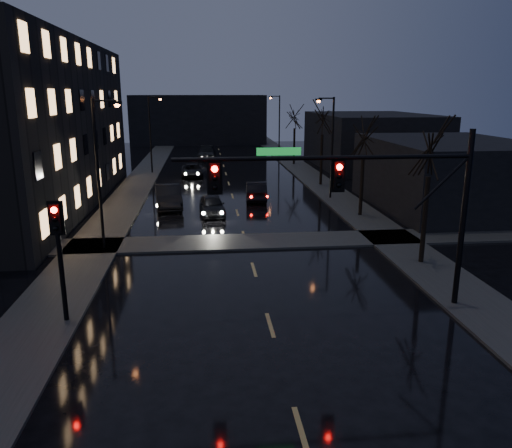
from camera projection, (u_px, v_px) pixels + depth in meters
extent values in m
cube|color=#2D2D2B|center=(133.00, 190.00, 43.45)|extent=(3.00, 140.00, 0.12)
cube|color=#2D2D2B|center=(324.00, 187.00, 45.15)|extent=(3.00, 140.00, 0.12)
cube|color=#2D2D2B|center=(246.00, 242.00, 28.43)|extent=(40.00, 3.00, 0.12)
cube|color=black|center=(7.00, 125.00, 36.33)|extent=(12.00, 30.00, 12.00)
cube|color=black|center=(448.00, 174.00, 36.58)|extent=(10.00, 14.00, 5.00)
cube|color=black|center=(370.00, 140.00, 57.77)|extent=(12.00, 18.00, 6.00)
cube|color=black|center=(199.00, 119.00, 84.37)|extent=(22.00, 10.00, 8.00)
cylinder|color=black|center=(463.00, 221.00, 19.18)|extent=(0.22, 0.22, 7.00)
cylinder|color=black|center=(325.00, 158.00, 17.99)|extent=(11.00, 0.16, 0.16)
cylinder|color=black|center=(442.00, 183.00, 18.70)|extent=(2.05, 0.10, 2.05)
cube|color=#0C591E|center=(279.00, 151.00, 17.76)|extent=(1.60, 0.04, 0.28)
cube|color=black|center=(215.00, 178.00, 17.76)|extent=(0.35, 0.28, 1.05)
sphere|color=#FF0705|center=(215.00, 169.00, 17.52)|extent=(0.22, 0.22, 0.22)
cube|color=black|center=(338.00, 176.00, 18.21)|extent=(0.35, 0.28, 1.05)
sphere|color=#FF0705|center=(340.00, 167.00, 17.97)|extent=(0.22, 0.22, 0.22)
cylinder|color=black|center=(61.00, 267.00, 17.99)|extent=(0.18, 0.18, 4.40)
cube|color=black|center=(56.00, 218.00, 17.54)|extent=(0.35, 0.28, 1.05)
sphere|color=#FF0705|center=(54.00, 210.00, 17.30)|extent=(0.22, 0.22, 0.22)
cylinder|color=black|center=(424.00, 221.00, 24.40)|extent=(0.24, 0.24, 4.40)
cylinder|color=black|center=(362.00, 187.00, 34.05)|extent=(0.24, 0.24, 4.12)
cylinder|color=black|center=(321.00, 160.00, 45.53)|extent=(0.24, 0.24, 4.68)
cylinder|color=black|center=(294.00, 147.00, 59.05)|extent=(0.24, 0.24, 4.29)
cylinder|color=black|center=(99.00, 177.00, 26.17)|extent=(0.16, 0.16, 8.00)
cylinder|color=black|center=(105.00, 101.00, 25.24)|extent=(1.20, 0.10, 0.10)
cube|color=black|center=(117.00, 103.00, 25.32)|extent=(0.50, 0.25, 0.15)
sphere|color=orange|center=(117.00, 105.00, 25.35)|extent=(0.28, 0.28, 0.28)
cylinder|color=black|center=(150.00, 135.00, 52.14)|extent=(0.16, 0.16, 8.00)
cylinder|color=black|center=(154.00, 97.00, 51.21)|extent=(1.20, 0.10, 0.10)
cube|color=black|center=(160.00, 98.00, 51.30)|extent=(0.50, 0.25, 0.15)
sphere|color=orange|center=(160.00, 99.00, 51.32)|extent=(0.28, 0.28, 0.28)
cylinder|color=black|center=(332.00, 149.00, 39.27)|extent=(0.16, 0.16, 8.00)
cylinder|color=black|center=(326.00, 98.00, 38.22)|extent=(1.20, 0.10, 0.10)
cube|color=black|center=(319.00, 100.00, 38.19)|extent=(0.50, 0.25, 0.15)
sphere|color=orange|center=(319.00, 101.00, 38.22)|extent=(0.28, 0.28, 0.28)
cylinder|color=black|center=(279.00, 127.00, 66.21)|extent=(0.16, 0.16, 8.00)
cylinder|color=black|center=(275.00, 96.00, 65.16)|extent=(1.20, 0.10, 0.10)
cube|color=black|center=(271.00, 97.00, 65.13)|extent=(0.50, 0.25, 0.15)
sphere|color=orange|center=(271.00, 98.00, 65.15)|extent=(0.28, 0.28, 0.28)
imported|color=black|center=(212.00, 205.00, 34.85)|extent=(1.92, 4.21, 1.40)
imported|color=black|center=(168.00, 197.00, 37.00)|extent=(2.40, 5.29, 1.68)
imported|color=black|center=(192.00, 170.00, 50.92)|extent=(2.26, 4.70, 1.29)
imported|color=black|center=(207.00, 153.00, 64.51)|extent=(2.54, 5.65, 1.61)
imported|color=black|center=(256.00, 191.00, 39.71)|extent=(1.92, 4.67, 1.50)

